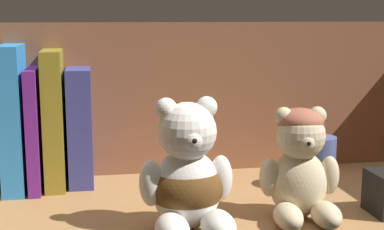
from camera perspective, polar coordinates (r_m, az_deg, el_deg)
shelf_board at (r=78.10cm, az=1.29°, el=-9.42°), size 82.71×29.23×2.00cm
shelf_back_panel at (r=89.64cm, az=-0.61°, el=1.12°), size 85.11×1.20×26.14cm
book_4 at (r=85.57cm, az=-17.69°, el=-0.16°), size 3.06×13.55×21.10cm
book_5 at (r=85.53cm, az=-15.73°, el=-1.18°), size 1.70×13.61×17.82cm
book_6 at (r=85.07cm, az=-13.93°, el=-0.31°), size 2.85×11.57×20.29cm
book_7 at (r=85.15cm, az=-11.42°, el=-1.14°), size 3.55×9.04×17.54cm
teddy_bear_larger at (r=65.68cm, az=-0.45°, el=-6.58°), size 11.63×12.16×15.92cm
teddy_bear_smaller at (r=70.59cm, az=11.07°, el=-5.21°), size 10.35×10.55×14.12cm
pillar_candle at (r=83.95cm, az=12.85°, el=-4.78°), size 4.99×4.99×7.77cm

